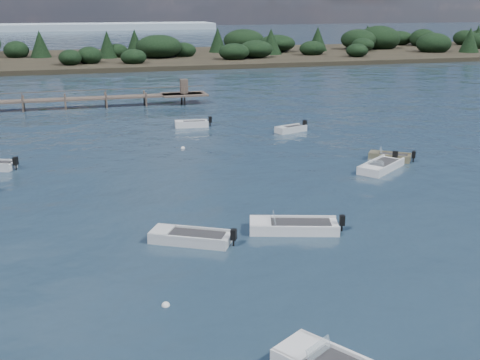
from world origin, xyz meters
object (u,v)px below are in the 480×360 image
object	(u,v)px
tender_far_grey_b	(291,130)
tender_far_white	(192,125)
dinghy_mid_white_b	(381,168)
dinghy_mid_white_a	(293,228)
dinghy_extra_b	(390,158)
dinghy_mid_grey	(191,239)

from	to	relation	value
tender_far_grey_b	tender_far_white	distance (m)	9.21
dinghy_mid_white_b	dinghy_mid_white_a	bearing A→B (deg)	-137.56
tender_far_grey_b	dinghy_mid_white_b	size ratio (longest dim) A/B	0.75
tender_far_grey_b	dinghy_mid_white_a	size ratio (longest dim) A/B	0.67
dinghy_mid_white_a	dinghy_extra_b	size ratio (longest dim) A/B	1.58
tender_far_white	dinghy_mid_white_b	bearing A→B (deg)	-61.95
dinghy_mid_grey	tender_far_white	xyz separation A→B (m)	(5.60, 26.94, 0.02)
dinghy_mid_white_a	dinghy_extra_b	distance (m)	16.24
dinghy_mid_white_a	tender_far_white	distance (m)	26.94
dinghy_mid_white_a	dinghy_mid_white_b	size ratio (longest dim) A/B	1.12
dinghy_mid_white_a	dinghy_extra_b	bearing A→B (deg)	43.59
tender_far_grey_b	dinghy_mid_white_b	bearing A→B (deg)	-83.35
dinghy_extra_b	tender_far_white	distance (m)	19.47
tender_far_white	tender_far_grey_b	bearing A→B (deg)	-29.78
dinghy_mid_grey	dinghy_mid_white_b	distance (m)	17.63
dinghy_mid_grey	tender_far_grey_b	xyz separation A→B (m)	(13.59, 22.37, 0.01)
dinghy_mid_white_b	tender_far_white	world-z (taller)	tender_far_white
dinghy_mid_grey	dinghy_mid_white_b	xyz separation A→B (m)	(15.15, 9.02, 0.00)
dinghy_extra_b	dinghy_mid_white_b	world-z (taller)	dinghy_mid_white_b
dinghy_extra_b	tender_far_white	bearing A→B (deg)	126.03
tender_far_grey_b	dinghy_mid_white_a	xyz separation A→B (m)	(-8.30, -22.37, -0.01)
dinghy_mid_white_a	dinghy_mid_white_b	bearing A→B (deg)	42.44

